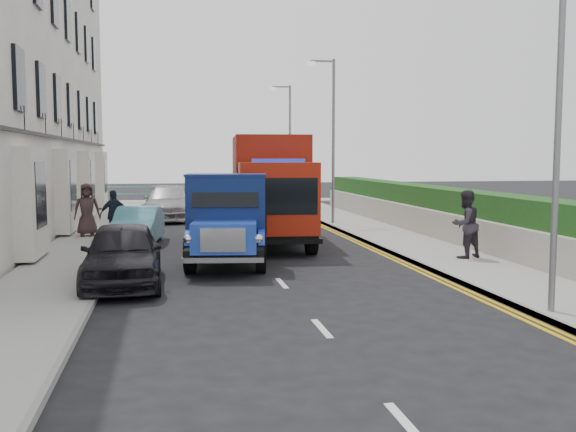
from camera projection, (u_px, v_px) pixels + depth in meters
The scene contains 20 objects.
ground at pixel (299, 303), 12.90m from camera, with size 120.00×120.00×0.00m, color black.
pavement_west at pixel (87, 246), 20.77m from camera, with size 2.40×38.00×0.12m, color gray.
pavement_east at pixel (395, 238), 22.66m from camera, with size 2.60×38.00×0.12m, color gray.
promenade at pixel (210, 201), 41.29m from camera, with size 30.00×2.50×0.12m, color gray.
sea_plane at pixel (193, 183), 71.66m from camera, with size 120.00×120.00×0.00m, color #4F5F6C.
garden_east at pixel (447, 214), 22.92m from camera, with size 1.45×28.00×1.75m.
seafront_railing at pixel (211, 194), 40.46m from camera, with size 13.00×0.08×1.11m.
lamp_near at pixel (553, 96), 11.32m from camera, with size 1.23×0.18×7.00m.
lamp_mid at pixel (331, 131), 26.99m from camera, with size 1.23×0.18×7.00m.
lamp_far at pixel (288, 138), 36.79m from camera, with size 1.23×0.18×7.00m.
bedford_lorry at pixel (227, 225), 16.92m from camera, with size 2.66×5.36×2.44m.
red_lorry at pixel (270, 186), 21.69m from camera, with size 2.83×7.07×3.62m.
parked_car_front at pixel (123, 254), 14.57m from camera, with size 1.72×4.26×1.45m, color black.
parked_car_mid at pixel (138, 226), 21.24m from camera, with size 1.35×3.86×1.27m, color #61B9D1.
parked_car_rear at pixel (169, 203), 29.99m from camera, with size 2.19×5.38×1.56m, color #A8A7AB.
seafront_car_left at pixel (204, 193), 39.18m from camera, with size 2.40×5.20×1.45m, color black.
seafront_car_right at pixel (269, 198), 34.67m from camera, with size 1.70×4.23×1.44m, color #A7A6AB.
pedestrian_east_far at pixel (465, 224), 17.76m from camera, with size 0.92×0.72×1.89m, color #2D2831.
pedestrian_west_near at pixel (114, 214), 22.01m from camera, with size 0.98×0.41×1.67m, color #1A2330.
pedestrian_west_far at pixel (87, 210), 22.72m from camera, with size 0.92×0.60×1.88m, color #382828.
Camera 1 is at (-2.50, -12.43, 2.92)m, focal length 40.00 mm.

